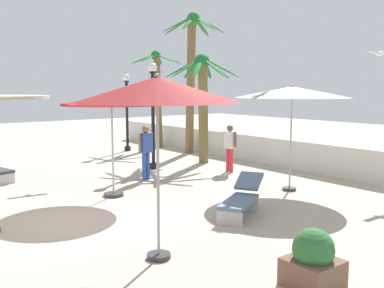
# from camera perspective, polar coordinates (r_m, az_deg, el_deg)

# --- Properties ---
(ground_plane) EXTENTS (56.00, 56.00, 0.00)m
(ground_plane) POSITION_cam_1_polar(r_m,az_deg,el_deg) (9.99, -13.40, -9.27)
(ground_plane) COLOR #B2A893
(boundary_wall) EXTENTS (25.20, 0.30, 1.00)m
(boundary_wall) POSITION_cam_1_polar(r_m,az_deg,el_deg) (15.08, 16.35, -1.82)
(boundary_wall) COLOR silver
(boundary_wall) RESTS_ON ground_plane
(patio_umbrella_0) EXTENTS (2.68, 2.68, 3.04)m
(patio_umbrella_0) POSITION_cam_1_polar(r_m,az_deg,el_deg) (7.04, -4.53, 6.91)
(patio_umbrella_0) COLOR #333338
(patio_umbrella_0) RESTS_ON ground_plane
(patio_umbrella_1) EXTENTS (3.10, 3.10, 2.91)m
(patio_umbrella_1) POSITION_cam_1_polar(r_m,az_deg,el_deg) (12.21, 12.82, 6.52)
(patio_umbrella_1) COLOR #333338
(patio_umbrella_1) RESTS_ON ground_plane
(patio_umbrella_2) EXTENTS (2.52, 2.52, 2.55)m
(patio_umbrella_2) POSITION_cam_1_polar(r_m,az_deg,el_deg) (11.46, -10.35, 4.38)
(patio_umbrella_2) COLOR #333338
(patio_umbrella_2) RESTS_ON ground_plane
(palm_tree_0) EXTENTS (2.55, 2.55, 5.92)m
(palm_tree_0) POSITION_cam_1_polar(r_m,az_deg,el_deg) (18.84, -0.09, 9.77)
(palm_tree_0) COLOR brown
(palm_tree_0) RESTS_ON ground_plane
(palm_tree_1) EXTENTS (2.84, 2.84, 4.07)m
(palm_tree_1) POSITION_cam_1_polar(r_m,az_deg,el_deg) (16.51, 1.40, 6.59)
(palm_tree_1) COLOR olive
(palm_tree_1) RESTS_ON ground_plane
(palm_tree_2) EXTENTS (2.44, 2.46, 4.55)m
(palm_tree_2) POSITION_cam_1_polar(r_m,az_deg,el_deg) (20.95, -4.46, 7.36)
(palm_tree_2) COLOR brown
(palm_tree_2) RESTS_ON ground_plane
(lamp_post_0) EXTENTS (0.33, 0.33, 3.41)m
(lamp_post_0) POSITION_cam_1_polar(r_m,az_deg,el_deg) (19.84, -8.42, 4.80)
(lamp_post_0) COLOR black
(lamp_post_0) RESTS_ON ground_plane
(lamp_post_1) EXTENTS (0.32, 0.32, 3.65)m
(lamp_post_1) POSITION_cam_1_polar(r_m,az_deg,el_deg) (15.26, -5.08, 4.42)
(lamp_post_1) COLOR black
(lamp_post_1) RESTS_ON ground_plane
(lounge_chair_0) EXTENTS (1.40, 1.87, 0.81)m
(lounge_chair_0) POSITION_cam_1_polar(r_m,az_deg,el_deg) (9.91, 6.44, -6.82)
(lounge_chair_0) COLOR #B7B7BC
(lounge_chair_0) RESTS_ON ground_plane
(guest_1) EXTENTS (0.56, 0.28, 1.58)m
(guest_1) POSITION_cam_1_polar(r_m,az_deg,el_deg) (14.77, 4.91, 0.03)
(guest_1) COLOR #D8333F
(guest_1) RESTS_ON ground_plane
(guest_2) EXTENTS (0.30, 0.55, 1.67)m
(guest_2) POSITION_cam_1_polar(r_m,az_deg,el_deg) (13.52, -6.01, -0.39)
(guest_2) COLOR #3359B2
(guest_2) RESTS_ON ground_plane
(seagull_2) EXTENTS (0.38, 0.97, 0.14)m
(seagull_2) POSITION_cam_1_polar(r_m,az_deg,el_deg) (14.04, 23.19, 10.75)
(seagull_2) COLOR white
(planter) EXTENTS (0.70, 0.70, 0.85)m
(planter) POSITION_cam_1_polar(r_m,az_deg,el_deg) (6.68, 15.37, -14.32)
(planter) COLOR brown
(planter) RESTS_ON ground_plane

